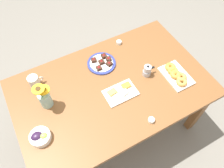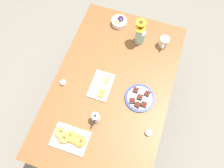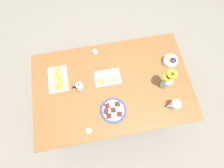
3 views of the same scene
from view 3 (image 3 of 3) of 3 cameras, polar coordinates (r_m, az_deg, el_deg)
The scene contains 11 objects.
ground_plane at distance 2.47m, azimuth 0.00°, elevation -6.20°, with size 6.00×6.00×0.00m, color slate.
dining_table at distance 1.85m, azimuth 0.00°, elevation -1.33°, with size 1.60×1.00×0.74m.
coffee_mug at distance 1.76m, azimuth 19.82°, elevation -6.45°, with size 0.12×0.09×0.10m.
grape_bowl at distance 1.94m, azimuth 18.57°, elevation 7.15°, with size 0.15×0.15×0.07m.
cheese_platter at distance 1.78m, azimuth -1.53°, elevation 2.02°, with size 0.26×0.17×0.03m.
croissant_platter at distance 1.85m, azimuth -17.20°, elevation 1.69°, with size 0.19×0.28×0.05m.
jam_cup_honey at distance 1.67m, azimuth -7.61°, elevation -14.87°, with size 0.05×0.05×0.03m.
jam_cup_berry at distance 1.92m, azimuth -5.56°, elevation 10.41°, with size 0.05×0.05×0.03m.
dessert_plate at distance 1.68m, azimuth 0.39°, elevation -8.61°, with size 0.25×0.25×0.05m.
flower_vase at distance 1.76m, azimuth 17.38°, elevation 0.56°, with size 0.12×0.11×0.26m.
moka_pot at distance 1.74m, azimuth -10.55°, elevation -0.82°, with size 0.11×0.07×0.12m.
Camera 3 is at (0.11, 0.58, 2.40)m, focal length 28.00 mm.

